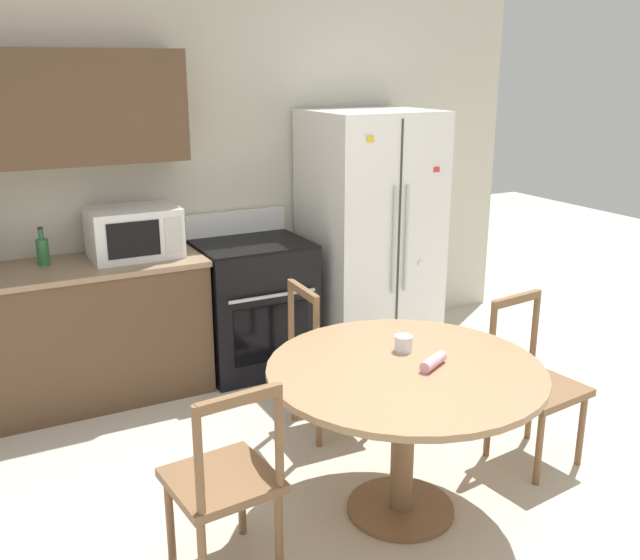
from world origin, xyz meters
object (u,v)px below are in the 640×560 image
dining_chair_right (534,385)px  oven_range (253,304)px  microwave (134,232)px  dining_chair_left (225,483)px  candle_glass (404,344)px  refrigerator (369,234)px  dining_chair_far (328,360)px  counter_bottle (43,251)px

dining_chair_right → oven_range: bearing=-72.3°
microwave → dining_chair_left: 2.14m
microwave → candle_glass: 2.04m
oven_range → refrigerator: bearing=-4.4°
dining_chair_right → dining_chair_left: same height
microwave → dining_chair_far: bearing=-54.1°
dining_chair_left → candle_glass: 1.08m
refrigerator → dining_chair_left: refrigerator is taller
oven_range → candle_glass: (0.05, -1.79, 0.32)m
counter_bottle → dining_chair_right: size_ratio=0.26×
dining_chair_far → dining_chair_left: bearing=-44.9°
microwave → counter_bottle: microwave is taller
oven_range → candle_glass: 1.82m
oven_range → microwave: size_ratio=1.94×
dining_chair_far → candle_glass: (0.01, -0.73, 0.36)m
microwave → dining_chair_far: microwave is taller
candle_glass → oven_range: bearing=91.6°
counter_bottle → dining_chair_right: 3.00m
oven_range → dining_chair_left: 2.19m
oven_range → counter_bottle: counter_bottle is taller
refrigerator → dining_chair_right: refrigerator is taller
refrigerator → dining_chair_far: refrigerator is taller
dining_chair_left → microwave: bearing=80.0°
refrigerator → dining_chair_far: size_ratio=1.98×
dining_chair_far → microwave: bearing=-142.0°
counter_bottle → dining_chair_far: 1.89m
refrigerator → dining_chair_far: 1.40m
counter_bottle → dining_chair_right: counter_bottle is taller
refrigerator → candle_glass: 1.93m
dining_chair_far → dining_chair_right: same height
counter_bottle → oven_range: bearing=-5.2°
refrigerator → dining_chair_right: bearing=-92.0°
oven_range → microwave: 0.98m
refrigerator → oven_range: 1.01m
oven_range → dining_chair_right: size_ratio=1.20×
dining_chair_far → dining_chair_left: (-0.98, -0.92, 0.00)m
dining_chair_far → dining_chair_right: bearing=47.1°
oven_range → dining_chair_right: 2.06m
candle_glass → dining_chair_right: bearing=-5.9°
dining_chair_right → candle_glass: bearing=-12.5°
refrigerator → microwave: 1.70m
dining_chair_far → dining_chair_right: 1.15m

